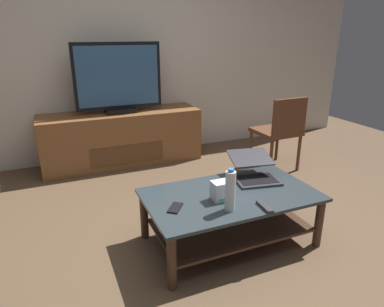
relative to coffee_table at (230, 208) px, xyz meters
name	(u,v)px	position (x,y,z in m)	size (l,w,h in m)	color
ground_plane	(212,246)	(-0.14, -0.01, -0.27)	(7.68, 7.68, 0.00)	brown
back_wall	(128,39)	(-0.14, 2.26, 1.13)	(6.40, 0.12, 2.80)	beige
coffee_table	(230,208)	(0.00, 0.00, 0.00)	(1.22, 0.70, 0.39)	#2D383D
media_cabinet	(122,138)	(-0.36, 1.94, 0.03)	(1.81, 0.52, 0.61)	brown
television	(118,80)	(-0.36, 1.91, 0.71)	(0.96, 0.20, 0.77)	black
dining_chair	(281,129)	(1.19, 1.02, 0.20)	(0.45, 0.45, 0.83)	#59331E
laptop	(254,171)	(0.30, 0.17, 0.18)	(0.40, 0.46, 0.17)	#333338
router_box	(222,190)	(-0.10, -0.05, 0.19)	(0.14, 0.10, 0.13)	silver
water_bottle_near	(230,191)	(-0.12, -0.20, 0.26)	(0.07, 0.07, 0.29)	silver
cell_phone	(175,208)	(-0.44, -0.05, 0.12)	(0.07, 0.14, 0.01)	black
tv_remote	(265,207)	(0.10, -0.27, 0.13)	(0.04, 0.16, 0.02)	#2D2D30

